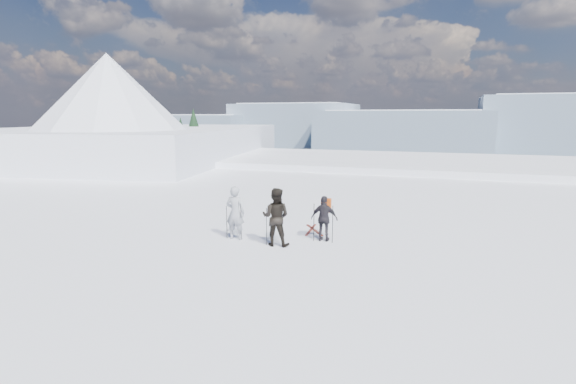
{
  "coord_description": "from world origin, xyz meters",
  "views": [
    {
      "loc": [
        2.95,
        -10.14,
        4.27
      ],
      "look_at": [
        -1.74,
        3.0,
        1.87
      ],
      "focal_mm": 28.0,
      "sensor_mm": 36.0,
      "label": 1
    }
  ],
  "objects_px": {
    "skier_grey": "(235,213)",
    "skier_dark": "(276,217)",
    "skier_pack": "(324,219)",
    "skis_loose": "(313,230)"
  },
  "relations": [
    {
      "from": "skier_dark",
      "to": "skis_loose",
      "type": "distance_m",
      "value": 2.55
    },
    {
      "from": "skier_dark",
      "to": "skier_pack",
      "type": "distance_m",
      "value": 1.74
    },
    {
      "from": "skier_dark",
      "to": "skis_loose",
      "type": "bearing_deg",
      "value": -110.37
    },
    {
      "from": "skier_pack",
      "to": "skis_loose",
      "type": "xyz_separation_m",
      "value": [
        -0.78,
        1.25,
        -0.77
      ]
    },
    {
      "from": "skier_dark",
      "to": "skis_loose",
      "type": "height_order",
      "value": "skier_dark"
    },
    {
      "from": "skier_dark",
      "to": "skier_pack",
      "type": "height_order",
      "value": "skier_dark"
    },
    {
      "from": "skis_loose",
      "to": "skier_dark",
      "type": "bearing_deg",
      "value": -104.49
    },
    {
      "from": "skier_grey",
      "to": "skier_dark",
      "type": "relative_size",
      "value": 0.97
    },
    {
      "from": "skier_pack",
      "to": "skier_grey",
      "type": "bearing_deg",
      "value": 12.49
    },
    {
      "from": "skis_loose",
      "to": "skier_pack",
      "type": "bearing_deg",
      "value": -58.04
    }
  ]
}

